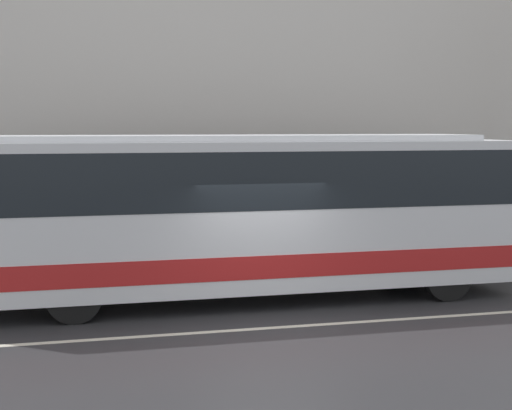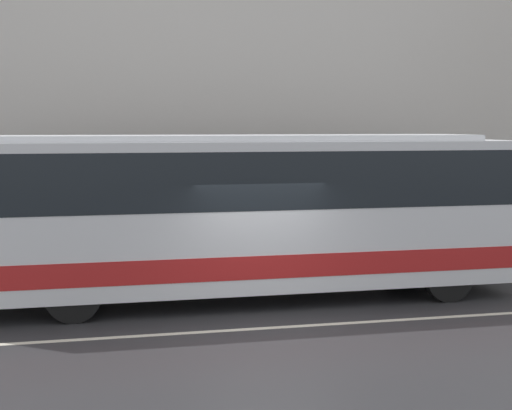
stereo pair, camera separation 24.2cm
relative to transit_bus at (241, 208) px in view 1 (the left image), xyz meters
name	(u,v)px [view 1 (the left image)]	position (x,y,z in m)	size (l,w,h in m)	color
ground_plane	(274,328)	(0.14, -2.21, -1.91)	(60.00, 60.00, 0.00)	#2D2D30
sidewalk	(222,268)	(0.14, 2.95, -1.84)	(60.00, 2.32, 0.16)	gray
building_facade	(212,77)	(0.14, 4.25, 2.92)	(60.00, 0.35, 10.04)	silver
lane_stripe	(274,328)	(0.14, -2.21, -1.91)	(54.00, 0.14, 0.01)	beige
transit_bus	(241,208)	(0.00, 0.00, 0.00)	(11.46, 2.48, 3.40)	silver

